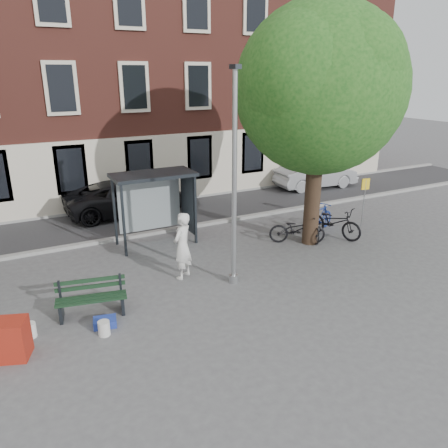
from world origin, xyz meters
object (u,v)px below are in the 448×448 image
bus_shelter (164,191)px  bike_b (320,218)px  bike_c (333,222)px  car_silver (316,174)px  notice_sign (365,192)px  lamppost (234,192)px  red_stand (6,340)px  painter (182,246)px  bike_d (312,226)px  bench (92,300)px  car_dark (127,197)px  bike_a (297,229)px

bus_shelter → bike_b: bus_shelter is taller
bike_b → bike_c: bike_c is taller
car_silver → notice_sign: size_ratio=2.27×
lamppost → bus_shelter: lamppost is taller
bus_shelter → car_silver: (9.95, 3.73, -1.18)m
lamppost → car_silver: lamppost is taller
bike_c → red_stand: size_ratio=2.49×
painter → bike_d: painter is taller
bike_d → red_stand: (-10.40, -2.65, -0.07)m
bench → car_silver: size_ratio=0.41×
bench → red_stand: size_ratio=2.03×
car_dark → bike_c: bearing=-138.5°
bike_c → car_silver: size_ratio=0.50×
lamppost → bike_c: size_ratio=2.72×
lamppost → car_silver: bearing=40.0°
painter → bike_b: 6.50m
bench → car_dark: (3.17, 8.01, 0.32)m
painter → bike_a: size_ratio=1.02×
bike_c → notice_sign: 2.06m
bike_d → bike_c: bearing=-167.1°
bike_b → notice_sign: size_ratio=0.91×
lamppost → bike_b: 6.08m
car_dark → notice_sign: notice_sign is taller
bench → car_silver: car_silver is taller
bike_b → car_silver: car_silver is taller
bike_a → bike_d: (0.72, 0.03, -0.01)m
car_dark → car_silver: size_ratio=1.17×
painter → bike_d: (5.49, 0.74, -0.50)m
bike_a → car_silver: (5.77, 6.12, 0.21)m
car_dark → notice_sign: 10.04m
lamppost → bike_a: 4.55m
car_dark → notice_sign: bearing=-129.3°
bike_a → notice_sign: (3.43, 0.27, 0.92)m
car_silver → lamppost: bearing=134.1°
bike_c → car_dark: size_ratio=0.42×
bike_a → red_stand: bike_a is taller
bike_c → car_dark: bearing=110.9°
bike_a → bike_b: bearing=-37.2°
bike_a → painter: bearing=128.5°
lamppost → bike_d: bearing=22.1°
bike_d → car_silver: size_ratio=0.39×
bike_c → bike_a: bearing=153.9°
bike_a → bike_b: (1.56, 0.66, 0.01)m
car_silver → red_stand: bearing=123.6°
car_silver → red_stand: (-15.46, -8.74, -0.29)m
lamppost → notice_sign: (7.00, 1.98, -1.34)m
bike_d → car_dark: car_dark is taller
bike_b → bike_c: 0.77m
bike_d → red_stand: bearing=36.4°
bike_c → car_dark: (-6.09, 6.51, 0.14)m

